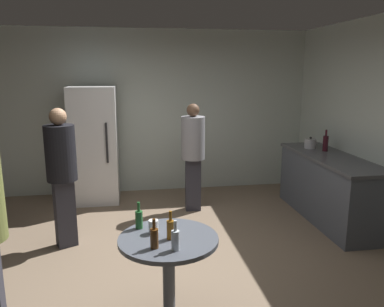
{
  "coord_description": "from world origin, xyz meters",
  "views": [
    {
      "loc": [
        -0.38,
        -3.74,
        2.02
      ],
      "look_at": [
        0.25,
        0.22,
        1.15
      ],
      "focal_mm": 35.4,
      "sensor_mm": 36.0,
      "label": 1
    }
  ],
  "objects_px": {
    "beer_bottle_brown": "(154,237)",
    "person_in_black_shirt": "(62,168)",
    "kettle": "(310,144)",
    "beer_bottle_green": "(139,219)",
    "foreground_table": "(168,250)",
    "beer_bottle_clear": "(175,239)",
    "person_in_gray_shirt": "(193,149)",
    "beer_bottle_amber": "(171,229)",
    "plastic_cup_white": "(153,227)",
    "wine_bottle_on_counter": "(325,143)",
    "refrigerator": "(95,145)"
  },
  "relations": [
    {
      "from": "beer_bottle_clear",
      "to": "beer_bottle_brown",
      "type": "bearing_deg",
      "value": 159.17
    },
    {
      "from": "refrigerator",
      "to": "beer_bottle_amber",
      "type": "xyz_separation_m",
      "value": [
        0.86,
        -3.19,
        -0.08
      ]
    },
    {
      "from": "beer_bottle_brown",
      "to": "person_in_gray_shirt",
      "type": "relative_size",
      "value": 0.15
    },
    {
      "from": "wine_bottle_on_counter",
      "to": "beer_bottle_green",
      "type": "bearing_deg",
      "value": -144.07
    },
    {
      "from": "beer_bottle_brown",
      "to": "plastic_cup_white",
      "type": "distance_m",
      "value": 0.27
    },
    {
      "from": "kettle",
      "to": "beer_bottle_amber",
      "type": "distance_m",
      "value": 3.37
    },
    {
      "from": "beer_bottle_amber",
      "to": "plastic_cup_white",
      "type": "bearing_deg",
      "value": 133.66
    },
    {
      "from": "beer_bottle_clear",
      "to": "person_in_gray_shirt",
      "type": "height_order",
      "value": "person_in_gray_shirt"
    },
    {
      "from": "kettle",
      "to": "beer_bottle_amber",
      "type": "height_order",
      "value": "kettle"
    },
    {
      "from": "beer_bottle_clear",
      "to": "person_in_black_shirt",
      "type": "relative_size",
      "value": 0.14
    },
    {
      "from": "beer_bottle_brown",
      "to": "wine_bottle_on_counter",
      "type": "bearing_deg",
      "value": 42.02
    },
    {
      "from": "foreground_table",
      "to": "person_in_gray_shirt",
      "type": "distance_m",
      "value": 2.59
    },
    {
      "from": "wine_bottle_on_counter",
      "to": "beer_bottle_clear",
      "type": "height_order",
      "value": "wine_bottle_on_counter"
    },
    {
      "from": "wine_bottle_on_counter",
      "to": "plastic_cup_white",
      "type": "height_order",
      "value": "wine_bottle_on_counter"
    },
    {
      "from": "foreground_table",
      "to": "person_in_black_shirt",
      "type": "distance_m",
      "value": 1.92
    },
    {
      "from": "beer_bottle_amber",
      "to": "beer_bottle_brown",
      "type": "distance_m",
      "value": 0.19
    },
    {
      "from": "kettle",
      "to": "plastic_cup_white",
      "type": "bearing_deg",
      "value": -137.16
    },
    {
      "from": "person_in_gray_shirt",
      "to": "foreground_table",
      "type": "bearing_deg",
      "value": -10.24
    },
    {
      "from": "beer_bottle_clear",
      "to": "foreground_table",
      "type": "bearing_deg",
      "value": 98.03
    },
    {
      "from": "beer_bottle_amber",
      "to": "person_in_gray_shirt",
      "type": "bearing_deg",
      "value": 76.88
    },
    {
      "from": "beer_bottle_clear",
      "to": "person_in_gray_shirt",
      "type": "distance_m",
      "value": 2.79
    },
    {
      "from": "foreground_table",
      "to": "beer_bottle_green",
      "type": "bearing_deg",
      "value": 135.9
    },
    {
      "from": "plastic_cup_white",
      "to": "refrigerator",
      "type": "bearing_deg",
      "value": 103.42
    },
    {
      "from": "beer_bottle_clear",
      "to": "kettle",
      "type": "bearing_deg",
      "value": 48.35
    },
    {
      "from": "beer_bottle_brown",
      "to": "person_in_black_shirt",
      "type": "bearing_deg",
      "value": 118.49
    },
    {
      "from": "wine_bottle_on_counter",
      "to": "refrigerator",
      "type": "bearing_deg",
      "value": 163.47
    },
    {
      "from": "plastic_cup_white",
      "to": "foreground_table",
      "type": "bearing_deg",
      "value": -43.04
    },
    {
      "from": "wine_bottle_on_counter",
      "to": "beer_bottle_brown",
      "type": "relative_size",
      "value": 1.35
    },
    {
      "from": "kettle",
      "to": "wine_bottle_on_counter",
      "type": "distance_m",
      "value": 0.25
    },
    {
      "from": "beer_bottle_brown",
      "to": "person_in_gray_shirt",
      "type": "height_order",
      "value": "person_in_gray_shirt"
    },
    {
      "from": "refrigerator",
      "to": "person_in_black_shirt",
      "type": "height_order",
      "value": "refrigerator"
    },
    {
      "from": "kettle",
      "to": "beer_bottle_green",
      "type": "xyz_separation_m",
      "value": [
        -2.58,
        -2.18,
        -0.15
      ]
    },
    {
      "from": "beer_bottle_brown",
      "to": "person_in_black_shirt",
      "type": "height_order",
      "value": "person_in_black_shirt"
    },
    {
      "from": "refrigerator",
      "to": "foreground_table",
      "type": "bearing_deg",
      "value": -75.12
    },
    {
      "from": "kettle",
      "to": "beer_bottle_green",
      "type": "height_order",
      "value": "kettle"
    },
    {
      "from": "refrigerator",
      "to": "kettle",
      "type": "xyz_separation_m",
      "value": [
        3.2,
        -0.77,
        0.07
      ]
    },
    {
      "from": "foreground_table",
      "to": "beer_bottle_amber",
      "type": "bearing_deg",
      "value": -61.47
    },
    {
      "from": "beer_bottle_amber",
      "to": "beer_bottle_brown",
      "type": "xyz_separation_m",
      "value": [
        -0.14,
        -0.14,
        0.0
      ]
    },
    {
      "from": "beer_bottle_amber",
      "to": "beer_bottle_clear",
      "type": "bearing_deg",
      "value": -85.38
    },
    {
      "from": "beer_bottle_brown",
      "to": "person_in_black_shirt",
      "type": "distance_m",
      "value": 1.98
    },
    {
      "from": "beer_bottle_green",
      "to": "person_in_black_shirt",
      "type": "bearing_deg",
      "value": 121.78
    },
    {
      "from": "wine_bottle_on_counter",
      "to": "plastic_cup_white",
      "type": "distance_m",
      "value": 3.33
    },
    {
      "from": "kettle",
      "to": "foreground_table",
      "type": "xyz_separation_m",
      "value": [
        -2.36,
        -2.39,
        -0.34
      ]
    },
    {
      "from": "plastic_cup_white",
      "to": "person_in_black_shirt",
      "type": "height_order",
      "value": "person_in_black_shirt"
    },
    {
      "from": "wine_bottle_on_counter",
      "to": "beer_bottle_brown",
      "type": "height_order",
      "value": "wine_bottle_on_counter"
    },
    {
      "from": "foreground_table",
      "to": "beer_bottle_brown",
      "type": "relative_size",
      "value": 3.48
    },
    {
      "from": "beer_bottle_brown",
      "to": "person_in_gray_shirt",
      "type": "bearing_deg",
      "value": 74.79
    },
    {
      "from": "beer_bottle_clear",
      "to": "wine_bottle_on_counter",
      "type": "bearing_deg",
      "value": 44.43
    },
    {
      "from": "kettle",
      "to": "wine_bottle_on_counter",
      "type": "height_order",
      "value": "wine_bottle_on_counter"
    },
    {
      "from": "refrigerator",
      "to": "beer_bottle_amber",
      "type": "bearing_deg",
      "value": -74.98
    }
  ]
}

